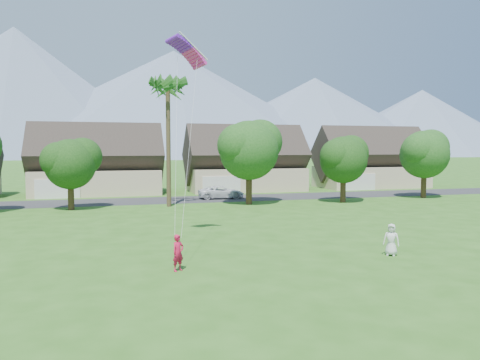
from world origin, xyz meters
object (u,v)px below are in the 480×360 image
object	(u,v)px
kite_flyer	(178,253)
parked_car	(221,192)
parafoil_kite	(187,50)
watcher	(391,240)

from	to	relation	value
kite_flyer	parked_car	size ratio (longest dim) A/B	0.33
parked_car	parafoil_kite	bearing A→B (deg)	162.75
parked_car	parafoil_kite	world-z (taller)	parafoil_kite
parafoil_kite	kite_flyer	bearing A→B (deg)	-131.46
watcher	parked_car	world-z (taller)	watcher
kite_flyer	parafoil_kite	xyz separation A→B (m)	(1.61, 6.64, 10.70)
watcher	parked_car	xyz separation A→B (m)	(-2.27, 29.50, -0.14)
watcher	parked_car	size ratio (longest dim) A/B	0.33
watcher	parafoil_kite	size ratio (longest dim) A/B	0.59
kite_flyer	watcher	world-z (taller)	kite_flyer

